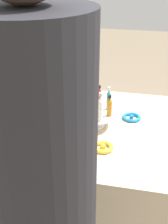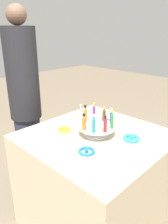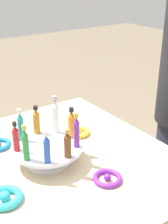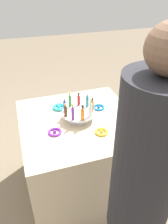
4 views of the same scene
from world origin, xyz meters
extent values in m
plane|color=#756651|center=(0.00, 0.00, 0.00)|extent=(12.00, 12.00, 0.00)
cube|color=beige|center=(0.00, 0.00, 0.40)|extent=(0.93, 0.93, 0.80)
cylinder|color=silver|center=(0.00, 0.00, 0.80)|extent=(0.17, 0.17, 0.01)
cylinder|color=silver|center=(0.00, 0.00, 0.83)|extent=(0.09, 0.09, 0.05)
cylinder|color=silver|center=(0.00, 0.00, 0.86)|extent=(0.27, 0.27, 0.01)
cylinder|color=orange|center=(0.11, 0.00, 0.91)|extent=(0.03, 0.03, 0.09)
cone|color=orange|center=(0.11, 0.00, 0.97)|extent=(0.03, 0.03, 0.02)
cylinder|color=black|center=(0.11, 0.00, 0.99)|extent=(0.02, 0.02, 0.02)
cylinder|color=silver|center=(0.08, 0.07, 0.92)|extent=(0.03, 0.03, 0.11)
cone|color=silver|center=(0.08, 0.07, 0.99)|extent=(0.02, 0.02, 0.02)
cylinder|color=#B2B2B7|center=(0.08, 0.07, 1.01)|extent=(0.02, 0.02, 0.02)
cylinder|color=#AD6B19|center=(0.02, 0.11, 0.91)|extent=(0.03, 0.03, 0.08)
cone|color=#AD6B19|center=(0.02, 0.11, 0.96)|extent=(0.03, 0.03, 0.02)
cylinder|color=black|center=(0.02, 0.11, 0.98)|extent=(0.02, 0.02, 0.01)
cylinder|color=teal|center=(-0.06, 0.09, 0.92)|extent=(0.02, 0.02, 0.09)
cone|color=teal|center=(-0.06, 0.09, 0.97)|extent=(0.02, 0.02, 0.02)
cylinder|color=silver|center=(-0.06, 0.09, 0.99)|extent=(0.01, 0.01, 0.02)
cylinder|color=#B21E23|center=(-0.10, 0.03, 0.91)|extent=(0.02, 0.02, 0.08)
cone|color=#B21E23|center=(-0.10, 0.03, 0.96)|extent=(0.02, 0.02, 0.02)
cylinder|color=black|center=(-0.10, 0.03, 0.98)|extent=(0.02, 0.02, 0.01)
cylinder|color=#288438|center=(-0.10, -0.04, 0.92)|extent=(0.02, 0.02, 0.09)
cone|color=#288438|center=(-0.10, -0.04, 0.97)|extent=(0.02, 0.02, 0.02)
cylinder|color=gold|center=(-0.10, -0.04, 0.99)|extent=(0.01, 0.01, 0.02)
cylinder|color=#234CAD|center=(-0.05, -0.10, 0.91)|extent=(0.02, 0.02, 0.08)
cone|color=#234CAD|center=(-0.05, -0.10, 0.96)|extent=(0.02, 0.02, 0.02)
cylinder|color=silver|center=(-0.05, -0.10, 0.98)|extent=(0.01, 0.01, 0.02)
cylinder|color=brown|center=(0.02, -0.11, 0.91)|extent=(0.03, 0.03, 0.08)
cone|color=brown|center=(0.02, -0.11, 0.96)|extent=(0.02, 0.02, 0.02)
cylinder|color=#B79338|center=(0.02, -0.11, 0.97)|extent=(0.02, 0.02, 0.01)
cylinder|color=#702D93|center=(0.09, -0.07, 0.92)|extent=(0.02, 0.02, 0.10)
cone|color=#702D93|center=(0.09, -0.07, 0.98)|extent=(0.02, 0.02, 0.02)
cylinder|color=gold|center=(0.09, -0.07, 1.00)|extent=(0.01, 0.01, 0.02)
torus|color=gold|center=(0.22, 0.11, 0.81)|extent=(0.10, 0.10, 0.02)
sphere|color=gold|center=(0.22, 0.11, 0.81)|extent=(0.03, 0.03, 0.03)
torus|color=blue|center=(-0.11, 0.22, 0.81)|extent=(0.10, 0.10, 0.02)
sphere|color=blue|center=(-0.11, 0.22, 0.81)|extent=(0.03, 0.03, 0.03)
torus|color=#2DB7CC|center=(-0.22, -0.11, 0.81)|extent=(0.11, 0.11, 0.03)
sphere|color=#2DB7CC|center=(-0.22, -0.11, 0.82)|extent=(0.04, 0.04, 0.04)
torus|color=purple|center=(0.11, -0.22, 0.81)|extent=(0.10, 0.10, 0.02)
sphere|color=purple|center=(0.11, -0.22, 0.81)|extent=(0.03, 0.03, 0.03)
cylinder|color=#282D42|center=(0.85, 0.05, 0.36)|extent=(0.25, 0.25, 0.71)
cylinder|color=#232328|center=(0.85, 0.05, 1.12)|extent=(0.29, 0.29, 0.82)
sphere|color=brown|center=(0.85, 0.05, 1.61)|extent=(0.17, 0.17, 0.17)
camera|label=1|loc=(1.43, 0.29, 1.62)|focal=50.00mm
camera|label=2|loc=(-0.91, 1.06, 1.50)|focal=35.00mm
camera|label=3|loc=(-0.46, -0.89, 1.47)|focal=50.00mm
camera|label=4|loc=(1.39, -0.40, 1.81)|focal=35.00mm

